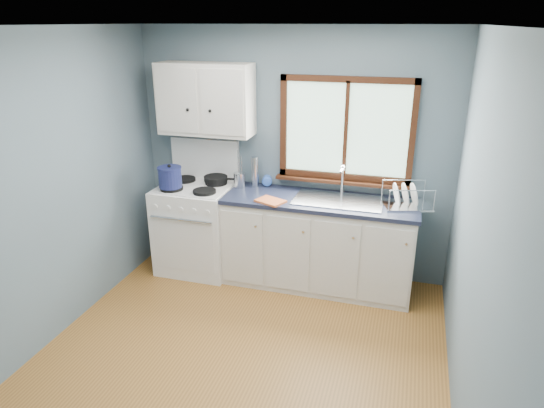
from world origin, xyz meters
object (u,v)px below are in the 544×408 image
(skillet, at_px, (216,179))
(dish_rack, at_px, (406,200))
(utensil_crock, at_px, (240,180))
(base_cabinets, at_px, (318,247))
(gas_range, at_px, (197,225))
(sink, at_px, (338,207))
(thermos, at_px, (255,172))
(stockpot, at_px, (170,177))

(skillet, xyz_separation_m, dish_rack, (1.93, -0.09, -0.01))
(utensil_crock, bearing_deg, base_cabinets, -8.04)
(skillet, height_order, utensil_crock, utensil_crock)
(skillet, relative_size, dish_rack, 0.78)
(gas_range, distance_m, sink, 1.53)
(base_cabinets, bearing_deg, gas_range, -179.18)
(thermos, distance_m, dish_rack, 1.52)
(gas_range, height_order, utensil_crock, gas_range)
(base_cabinets, height_order, thermos, thermos)
(thermos, bearing_deg, base_cabinets, -14.22)
(base_cabinets, xyz_separation_m, stockpot, (-1.49, -0.18, 0.66))
(base_cabinets, xyz_separation_m, sink, (0.18, -0.00, 0.45))
(sink, xyz_separation_m, stockpot, (-1.67, -0.18, 0.21))
(base_cabinets, bearing_deg, sink, -0.13)
(base_cabinets, relative_size, utensil_crock, 4.79)
(sink, xyz_separation_m, skillet, (-1.31, 0.13, 0.13))
(base_cabinets, xyz_separation_m, thermos, (-0.71, 0.18, 0.67))
(gas_range, bearing_deg, sink, 0.71)
(thermos, bearing_deg, stockpot, -154.84)
(base_cabinets, bearing_deg, thermos, 165.78)
(base_cabinets, height_order, skillet, skillet)
(stockpot, bearing_deg, sink, 6.25)
(skillet, distance_m, utensil_crock, 0.27)
(stockpot, xyz_separation_m, dish_rack, (2.29, 0.23, -0.09))
(dish_rack, bearing_deg, base_cabinets, 166.93)
(thermos, bearing_deg, gas_range, -161.30)
(stockpot, relative_size, dish_rack, 0.63)
(sink, bearing_deg, utensil_crock, 173.31)
(gas_range, xyz_separation_m, skillet, (0.18, 0.15, 0.49))
(skillet, bearing_deg, stockpot, -148.77)
(sink, xyz_separation_m, dish_rack, (0.62, 0.04, 0.12))
(gas_range, relative_size, dish_rack, 2.74)
(skillet, height_order, dish_rack, dish_rack)
(utensil_crock, bearing_deg, stockpot, -154.14)
(sink, relative_size, skillet, 2.17)
(sink, bearing_deg, gas_range, -179.29)
(gas_range, xyz_separation_m, utensil_crock, (0.44, 0.14, 0.51))
(dish_rack, bearing_deg, gas_range, 165.53)
(stockpot, height_order, thermos, thermos)
(stockpot, xyz_separation_m, utensil_crock, (0.63, 0.30, -0.07))
(skillet, distance_m, dish_rack, 1.93)
(gas_range, bearing_deg, base_cabinets, 0.82)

